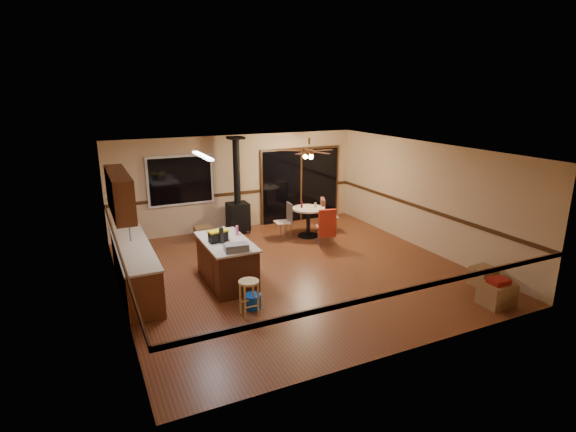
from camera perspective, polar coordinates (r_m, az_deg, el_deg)
floor at (r=9.79m, az=0.76°, el=-6.93°), size 7.00×7.00×0.00m
ceiling at (r=9.10m, az=0.82°, el=8.34°), size 7.00×7.00×0.00m
wall_back at (r=12.52m, az=-6.29°, el=4.28°), size 7.00×0.00×7.00m
wall_front at (r=6.57m, az=14.42°, el=-6.93°), size 7.00×0.00×7.00m
wall_left at (r=8.49m, az=-20.97°, el=-2.28°), size 0.00×7.00×7.00m
wall_right at (r=11.30m, az=16.95°, el=2.43°), size 0.00×7.00×7.00m
chair_rail at (r=9.45m, az=0.78°, el=-1.32°), size 7.00×7.00×0.08m
window at (r=12.02m, az=-13.48°, el=4.43°), size 1.72×0.10×1.32m
sliding_door at (r=13.25m, az=1.61°, el=3.91°), size 2.52×0.10×2.10m
lower_cabinets at (r=9.27m, az=-18.86°, el=-6.30°), size 0.60×3.00×0.86m
countertop at (r=9.12m, az=-19.11°, el=-3.67°), size 0.64×3.04×0.04m
upper_cabinets at (r=9.03m, az=-20.63°, el=2.74°), size 0.35×2.00×0.80m
kitchen_island at (r=9.11m, az=-7.79°, el=-5.80°), size 0.88×1.68×0.90m
wood_stove at (r=12.17m, az=-6.40°, el=1.18°), size 0.55×0.50×2.52m
ceiling_fan at (r=11.50m, az=2.70°, el=7.95°), size 0.24×0.24×0.55m
fluorescent_strip at (r=8.77m, az=-10.79°, el=7.51°), size 0.10×1.20×0.04m
toolbox_grey at (r=8.35m, az=-6.58°, el=-4.00°), size 0.46×0.29×0.14m
toolbox_black at (r=8.90m, az=-8.85°, el=-2.62°), size 0.38×0.24×0.20m
toolbox_yellow_lid at (r=8.87m, az=-8.88°, el=-1.92°), size 0.41×0.26×0.03m
box_on_island at (r=9.06m, az=-8.45°, el=-2.32°), size 0.25×0.31×0.18m
bottle_dark at (r=8.79m, az=-8.46°, el=-2.45°), size 0.11×0.11×0.31m
bottle_pink at (r=9.24m, az=-6.49°, el=-1.84°), size 0.07×0.07×0.20m
bottle_white at (r=9.26m, az=-8.16°, el=-1.90°), size 0.08×0.08×0.18m
bar_stool at (r=7.86m, az=-4.95°, el=-10.36°), size 0.47×0.47×0.65m
blue_bucket at (r=8.18m, az=-4.51°, el=-10.76°), size 0.33×0.33×0.26m
dining_table at (r=11.84m, az=2.59°, el=-0.14°), size 0.87×0.87×0.78m
glass_red at (r=11.78m, az=1.74°, el=1.44°), size 0.07×0.07×0.16m
glass_cream at (r=11.80m, az=3.50°, el=1.38°), size 0.06×0.06×0.13m
chair_left at (r=11.65m, az=-0.20°, el=-0.10°), size 0.44×0.44×0.51m
chair_near at (r=11.12m, az=4.98°, el=-0.90°), size 0.51×0.54×0.70m
chair_right at (r=12.18m, az=4.54°, el=0.61°), size 0.59×0.57×0.70m
box_under_window at (r=11.89m, az=-10.71°, el=-2.12°), size 0.45×0.36×0.36m
box_corner_a at (r=9.07m, az=24.98°, el=-8.99°), size 0.56×0.48×0.42m
box_corner_b at (r=9.85m, az=23.54°, el=-7.02°), size 0.47×0.41×0.37m
box_small_red at (r=8.97m, az=25.17°, el=-7.51°), size 0.34×0.29×0.09m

